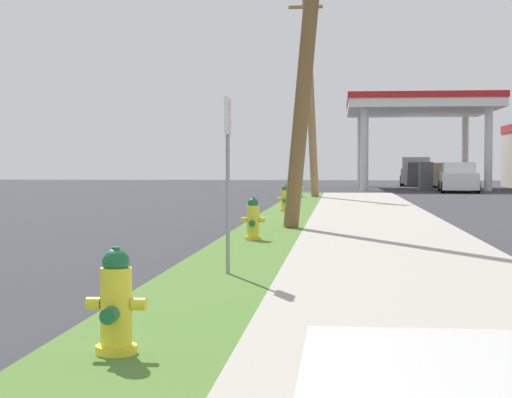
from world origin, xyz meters
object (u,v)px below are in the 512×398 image
object	(u,v)px
fire_hydrant_nearest	(116,307)
fire_hydrant_fourth	(299,189)
fire_hydrant_third	(285,200)
utility_pole_background	(310,93)
street_sign_post	(228,148)
fire_hydrant_second	(253,221)
truck_silver_at_forecourt	(416,173)
car_tan_by_far_pump	(442,176)
car_white_by_near_pump	(458,179)

from	to	relation	value
fire_hydrant_nearest	fire_hydrant_fourth	distance (m)	28.90
fire_hydrant_third	utility_pole_background	size ratio (longest dim) A/B	0.09
fire_hydrant_fourth	street_sign_post	world-z (taller)	street_sign_post
fire_hydrant_second	fire_hydrant_fourth	bearing A→B (deg)	90.40
fire_hydrant_second	utility_pole_background	xyz separation A→B (m)	(0.29, 20.28, 3.97)
street_sign_post	truck_silver_at_forecourt	size ratio (longest dim) A/B	0.38
fire_hydrant_fourth	street_sign_post	xyz separation A→B (m)	(0.31, -24.51, 1.19)
fire_hydrant_nearest	car_tan_by_far_pump	distance (m)	50.61
fire_hydrant_fourth	car_white_by_near_pump	distance (m)	13.16
fire_hydrant_fourth	fire_hydrant_nearest	bearing A→B (deg)	-89.77
utility_pole_background	truck_silver_at_forecourt	size ratio (longest dim) A/B	1.51
street_sign_post	truck_silver_at_forecourt	world-z (taller)	street_sign_post
car_tan_by_far_pump	fire_hydrant_fourth	bearing A→B (deg)	-111.44
car_white_by_near_pump	fire_hydrant_second	bearing A→B (deg)	-104.24
car_tan_by_far_pump	street_sign_post	bearing A→B (deg)	-99.90
utility_pole_background	street_sign_post	world-z (taller)	utility_pole_background
fire_hydrant_second	street_sign_post	world-z (taller)	street_sign_post
fire_hydrant_nearest	car_white_by_near_pump	bearing A→B (deg)	78.90
fire_hydrant_fourth	truck_silver_at_forecourt	xyz separation A→B (m)	(6.92, 24.56, 0.47)
fire_hydrant_third	car_white_by_near_pump	distance (m)	22.53
street_sign_post	fire_hydrant_second	bearing A→B (deg)	92.14
fire_hydrant_third	street_sign_post	size ratio (longest dim) A/B	0.35
fire_hydrant_nearest	utility_pole_background	world-z (taller)	utility_pole_background
car_white_by_near_pump	fire_hydrant_third	bearing A→B (deg)	-110.13
utility_pole_background	street_sign_post	size ratio (longest dim) A/B	3.97
car_white_by_near_pump	truck_silver_at_forecourt	size ratio (longest dim) A/B	0.83
fire_hydrant_nearest	utility_pole_background	size ratio (longest dim) A/B	0.09
fire_hydrant_nearest	street_sign_post	xyz separation A→B (m)	(0.20, 4.39, 1.19)
utility_pole_background	truck_silver_at_forecourt	world-z (taller)	utility_pole_background
fire_hydrant_second	fire_hydrant_third	bearing A→B (deg)	90.23
fire_hydrant_nearest	fire_hydrant_fourth	xyz separation A→B (m)	(-0.12, 28.90, 0.00)
fire_hydrant_third	car_tan_by_far_pump	xyz separation A→B (m)	(8.16, 31.65, 0.28)
fire_hydrant_third	street_sign_post	world-z (taller)	street_sign_post
fire_hydrant_nearest	street_sign_post	size ratio (longest dim) A/B	0.35
truck_silver_at_forecourt	street_sign_post	bearing A→B (deg)	-97.67
fire_hydrant_third	utility_pole_background	distance (m)	11.72
fire_hydrant_second	fire_hydrant_fourth	size ratio (longest dim) A/B	1.00
fire_hydrant_fourth	street_sign_post	bearing A→B (deg)	-89.27
street_sign_post	car_white_by_near_pump	distance (m)	35.88
utility_pole_background	street_sign_post	xyz separation A→B (m)	(-0.11, -24.93, -2.78)
fire_hydrant_third	utility_pole_background	world-z (taller)	utility_pole_background
street_sign_post	car_tan_by_far_pump	world-z (taller)	street_sign_post
fire_hydrant_fourth	utility_pole_background	xyz separation A→B (m)	(0.43, 0.42, 3.97)
fire_hydrant_third	car_white_by_near_pump	bearing A→B (deg)	69.87
fire_hydrant_third	car_tan_by_far_pump	distance (m)	32.69
car_white_by_near_pump	street_sign_post	bearing A→B (deg)	-102.14
fire_hydrant_nearest	utility_pole_background	distance (m)	29.59
utility_pole_background	fire_hydrant_third	bearing A→B (deg)	-91.68
fire_hydrant_fourth	car_white_by_near_pump	size ratio (longest dim) A/B	0.16
utility_pole_background	fire_hydrant_second	bearing A→B (deg)	-90.81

